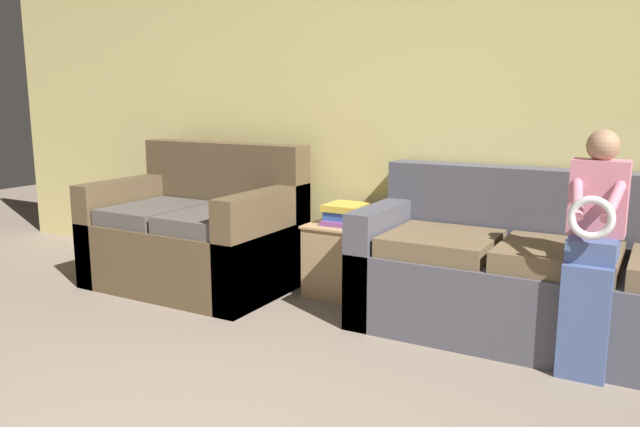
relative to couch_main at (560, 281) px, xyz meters
The scene contains 6 objects.
wall_back 1.45m from the couch_main, 156.34° to the left, with size 7.98×0.06×2.55m.
couch_main is the anchor object (origin of this frame).
couch_side 2.46m from the couch_main, behind, with size 1.39×0.94×1.01m.
child_left_seated 0.51m from the couch_main, 62.73° to the right, with size 0.27×0.37×1.19m.
side_shelf 1.42m from the couch_main, behind, with size 0.48×0.47×0.49m.
book_stack 1.44m from the couch_main, behind, with size 0.26×0.32×0.13m.
Camera 1 is at (1.48, -0.91, 1.35)m, focal length 35.00 mm.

